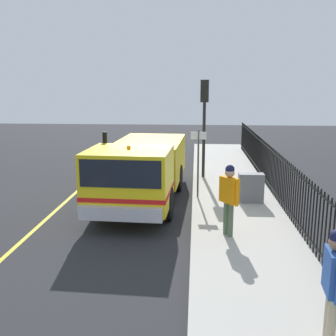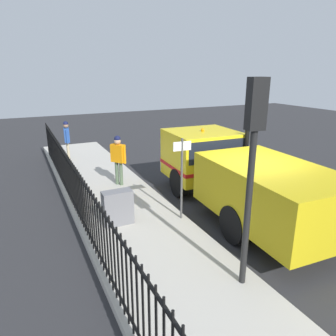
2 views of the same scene
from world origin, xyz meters
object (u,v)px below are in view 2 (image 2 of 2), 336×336
at_px(pedestrian_distant, 67,136).
at_px(traffic_light_near, 253,145).
at_px(traffic_cone, 335,216).
at_px(street_sign, 182,170).
at_px(utility_cabinet, 118,208).
at_px(work_truck, 231,171).
at_px(worker_standing, 118,155).

bearing_deg(pedestrian_distant, traffic_light_near, -164.91).
distance_m(pedestrian_distant, traffic_light_near, 10.66).
xyz_separation_m(traffic_cone, street_sign, (3.73, -1.92, 1.30)).
relative_size(traffic_light_near, street_sign, 1.70).
distance_m(traffic_light_near, utility_cabinet, 4.31).
relative_size(work_truck, traffic_cone, 12.01).
distance_m(utility_cabinet, traffic_cone, 5.89).
relative_size(pedestrian_distant, street_sign, 0.78).
height_order(pedestrian_distant, utility_cabinet, pedestrian_distant).
distance_m(worker_standing, traffic_cone, 6.95).
bearing_deg(traffic_light_near, street_sign, 94.68).
relative_size(work_truck, pedestrian_distant, 3.90).
relative_size(work_truck, traffic_light_near, 1.79).
bearing_deg(pedestrian_distant, traffic_cone, -143.04).
height_order(worker_standing, traffic_cone, worker_standing).
xyz_separation_m(utility_cabinet, street_sign, (-1.66, 0.44, 0.94)).
xyz_separation_m(traffic_light_near, utility_cabinet, (1.43, -3.38, -2.26)).
height_order(pedestrian_distant, street_sign, street_sign).
bearing_deg(traffic_light_near, pedestrian_distant, 107.91).
bearing_deg(work_truck, pedestrian_distant, 119.61).
height_order(worker_standing, utility_cabinet, worker_standing).
bearing_deg(worker_standing, utility_cabinet, -53.45).
relative_size(worker_standing, pedestrian_distant, 1.01).
distance_m(work_truck, pedestrian_distant, 8.09).
height_order(utility_cabinet, traffic_cone, utility_cabinet).
bearing_deg(street_sign, work_truck, -171.76).
bearing_deg(work_truck, traffic_cone, -46.25).
distance_m(work_truck, worker_standing, 3.98).
xyz_separation_m(utility_cabinet, traffic_cone, (-5.39, 2.36, -0.35)).
bearing_deg(street_sign, worker_standing, -77.45).
height_order(worker_standing, street_sign, street_sign).
relative_size(worker_standing, street_sign, 0.79).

